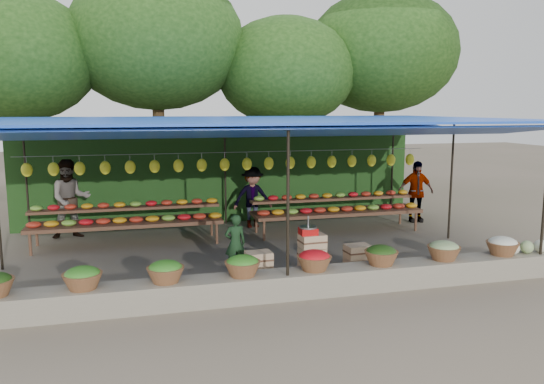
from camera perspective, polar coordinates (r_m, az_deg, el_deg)
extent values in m
plane|color=#655D4A|center=(11.36, -2.48, -6.49)|extent=(60.00, 60.00, 0.00)
cube|color=gray|center=(8.75, 1.40, -9.89)|extent=(10.60, 0.55, 0.40)
cylinder|color=black|center=(8.29, 1.72, -2.35)|extent=(0.05, 0.05, 2.80)
cylinder|color=black|center=(12.95, 18.73, 1.29)|extent=(0.05, 0.05, 2.80)
cylinder|color=black|center=(13.92, -24.93, 1.44)|extent=(0.05, 0.05, 2.80)
cylinder|color=black|center=(13.89, -5.06, 2.23)|extent=(0.05, 0.05, 2.80)
cylinder|color=black|center=(15.43, 12.82, 2.72)|extent=(0.05, 0.05, 2.80)
cube|color=blue|center=(10.94, -2.58, 7.79)|extent=(10.80, 6.60, 0.04)
cube|color=blue|center=(9.01, 0.13, 6.38)|extent=(10.80, 2.19, 0.26)
cube|color=blue|center=(12.91, -4.46, 7.16)|extent=(10.80, 2.19, 0.26)
cylinder|color=#9D9DA2|center=(12.36, -3.92, 4.29)|extent=(9.60, 0.01, 0.01)
ellipsoid|color=#FCFF28|center=(12.36, -24.87, 2.17)|extent=(0.23, 0.17, 0.30)
ellipsoid|color=#FCFF28|center=(12.28, -22.44, 2.29)|extent=(0.23, 0.17, 0.30)
ellipsoid|color=#FCFF28|center=(12.22, -19.98, 2.40)|extent=(0.23, 0.17, 0.30)
ellipsoid|color=#FCFF28|center=(12.18, -17.50, 2.50)|extent=(0.23, 0.17, 0.30)
ellipsoid|color=#FCFF28|center=(12.17, -15.01, 2.61)|extent=(0.23, 0.17, 0.30)
ellipsoid|color=#FCFF28|center=(12.17, -12.52, 2.71)|extent=(0.23, 0.17, 0.30)
ellipsoid|color=#FCFF28|center=(12.21, -10.03, 2.80)|extent=(0.23, 0.17, 0.30)
ellipsoid|color=#FCFF28|center=(12.26, -7.56, 2.88)|extent=(0.23, 0.17, 0.30)
ellipsoid|color=#FCFF28|center=(12.34, -5.12, 2.96)|extent=(0.23, 0.17, 0.30)
ellipsoid|color=#FCFF28|center=(12.43, -2.71, 3.04)|extent=(0.23, 0.17, 0.30)
ellipsoid|color=#FCFF28|center=(12.55, -0.34, 3.11)|extent=(0.23, 0.17, 0.30)
ellipsoid|color=#FCFF28|center=(12.70, 1.98, 3.17)|extent=(0.23, 0.17, 0.30)
ellipsoid|color=#FCFF28|center=(12.86, 4.24, 3.22)|extent=(0.23, 0.17, 0.30)
ellipsoid|color=#FCFF28|center=(13.04, 6.44, 3.27)|extent=(0.23, 0.17, 0.30)
ellipsoid|color=#FCFF28|center=(13.24, 8.59, 3.31)|extent=(0.23, 0.17, 0.30)
ellipsoid|color=#FCFF28|center=(13.45, 10.66, 3.35)|extent=(0.23, 0.17, 0.30)
ellipsoid|color=#FCFF28|center=(13.69, 12.67, 3.38)|extent=(0.23, 0.17, 0.30)
ellipsoid|color=#FCFF28|center=(13.94, 14.61, 3.41)|extent=(0.23, 0.17, 0.30)
ellipsoid|color=#367F21|center=(8.34, -19.73, -8.35)|extent=(0.52, 0.52, 0.23)
ellipsoid|color=#367F21|center=(8.32, -11.40, -8.04)|extent=(0.52, 0.52, 0.23)
ellipsoid|color=#367F21|center=(8.46, -3.19, -7.58)|extent=(0.52, 0.52, 0.23)
ellipsoid|color=red|center=(8.77, 4.58, -7.00)|extent=(0.52, 0.52, 0.23)
ellipsoid|color=#224412|center=(9.22, 11.68, -6.35)|extent=(0.52, 0.52, 0.23)
ellipsoid|color=#8DAA6A|center=(9.80, 18.01, -5.69)|extent=(0.52, 0.52, 0.23)
ellipsoid|color=silver|center=(10.49, 23.56, -5.06)|extent=(0.52, 0.52, 0.23)
cube|color=#254F1C|center=(14.15, -5.22, 1.74)|extent=(10.60, 0.06, 2.50)
cylinder|color=#362413|center=(16.84, -25.71, 4.56)|extent=(0.36, 0.36, 3.97)
ellipsoid|color=black|center=(16.86, -26.30, 12.98)|extent=(4.77, 4.77, 3.69)
cylinder|color=#362413|center=(16.93, -12.04, 6.14)|extent=(0.36, 0.36, 4.48)
ellipsoid|color=black|center=(17.03, -12.36, 15.59)|extent=(5.39, 5.39, 4.17)
cylinder|color=#362413|center=(17.32, 1.43, 5.12)|extent=(0.36, 0.36, 3.71)
ellipsoid|color=black|center=(17.32, 1.47, 12.80)|extent=(4.47, 4.47, 3.45)
cylinder|color=#362413|center=(18.94, 11.38, 6.25)|extent=(0.36, 0.36, 4.35)
ellipsoid|color=black|center=(19.01, 11.65, 14.47)|extent=(5.24, 5.24, 4.05)
cube|color=#502F20|center=(12.26, -15.32, -3.23)|extent=(4.20, 0.95, 0.08)
cube|color=#502F20|center=(12.50, -15.37, -1.69)|extent=(4.20, 0.35, 0.06)
cylinder|color=#502F20|center=(12.12, -24.58, -5.10)|extent=(0.06, 0.06, 0.50)
cylinder|color=#502F20|center=(12.06, -5.96, -4.38)|extent=(0.06, 0.06, 0.50)
cylinder|color=#502F20|center=(12.89, -23.98, -4.25)|extent=(0.06, 0.06, 0.50)
cylinder|color=#502F20|center=(12.83, -6.51, -3.57)|extent=(0.06, 0.06, 0.50)
ellipsoid|color=red|center=(12.27, -24.26, -3.23)|extent=(0.31, 0.26, 0.13)
ellipsoid|color=#73AD35|center=(12.66, -24.01, -1.61)|extent=(0.26, 0.22, 0.12)
ellipsoid|color=orange|center=(12.22, -22.64, -3.18)|extent=(0.31, 0.26, 0.13)
ellipsoid|color=red|center=(12.61, -22.44, -1.55)|extent=(0.26, 0.22, 0.12)
ellipsoid|color=#73AD35|center=(12.17, -21.01, -3.12)|extent=(0.31, 0.26, 0.13)
ellipsoid|color=red|center=(12.56, -20.86, -1.50)|extent=(0.26, 0.22, 0.12)
ellipsoid|color=red|center=(12.14, -19.37, -3.06)|extent=(0.31, 0.26, 0.13)
ellipsoid|color=orange|center=(12.53, -19.27, -1.44)|extent=(0.26, 0.22, 0.12)
ellipsoid|color=red|center=(12.11, -17.72, -3.00)|extent=(0.31, 0.26, 0.13)
ellipsoid|color=red|center=(12.51, -17.67, -1.37)|extent=(0.26, 0.22, 0.12)
ellipsoid|color=orange|center=(12.10, -16.06, -2.94)|extent=(0.31, 0.26, 0.13)
ellipsoid|color=orange|center=(12.49, -16.07, -1.31)|extent=(0.26, 0.22, 0.12)
ellipsoid|color=red|center=(12.09, -14.40, -2.88)|extent=(0.31, 0.26, 0.13)
ellipsoid|color=#73AD35|center=(12.49, -14.47, -1.25)|extent=(0.26, 0.22, 0.12)
ellipsoid|color=orange|center=(12.10, -12.74, -2.81)|extent=(0.31, 0.26, 0.13)
ellipsoid|color=red|center=(12.49, -12.86, -1.18)|extent=(0.26, 0.22, 0.12)
ellipsoid|color=#73AD35|center=(12.12, -11.09, -2.74)|extent=(0.31, 0.26, 0.13)
ellipsoid|color=red|center=(12.51, -11.26, -1.12)|extent=(0.26, 0.22, 0.12)
ellipsoid|color=red|center=(12.14, -9.44, -2.67)|extent=(0.31, 0.26, 0.13)
ellipsoid|color=orange|center=(12.53, -9.66, -1.05)|extent=(0.26, 0.22, 0.12)
ellipsoid|color=red|center=(12.18, -7.80, -2.59)|extent=(0.31, 0.26, 0.13)
ellipsoid|color=red|center=(12.56, -8.07, -0.99)|extent=(0.26, 0.22, 0.12)
ellipsoid|color=orange|center=(12.22, -6.17, -2.52)|extent=(0.31, 0.26, 0.13)
ellipsoid|color=orange|center=(12.61, -6.49, -0.92)|extent=(0.26, 0.22, 0.12)
cube|color=#502F20|center=(13.17, 6.98, -2.14)|extent=(4.20, 0.95, 0.08)
cube|color=#502F20|center=(13.39, 6.53, -0.73)|extent=(4.20, 0.35, 0.06)
cylinder|color=#502F20|center=(12.26, -0.86, -4.10)|extent=(0.06, 0.06, 0.50)
cylinder|color=#502F20|center=(13.71, 15.20, -3.02)|extent=(0.06, 0.06, 0.50)
cylinder|color=#502F20|center=(13.02, -1.71, -3.33)|extent=(0.06, 0.06, 0.50)
cylinder|color=#502F20|center=(14.39, 13.62, -2.39)|extent=(0.06, 0.06, 0.50)
ellipsoid|color=red|center=(12.44, -0.92, -2.26)|extent=(0.31, 0.26, 0.13)
ellipsoid|color=#73AD35|center=(12.82, -1.40, -0.70)|extent=(0.26, 0.22, 0.12)
ellipsoid|color=orange|center=(12.53, 0.64, -2.18)|extent=(0.31, 0.26, 0.13)
ellipsoid|color=red|center=(12.90, 0.11, -0.63)|extent=(0.26, 0.22, 0.12)
ellipsoid|color=#73AD35|center=(12.62, 2.17, -2.10)|extent=(0.31, 0.26, 0.13)
ellipsoid|color=red|center=(13.00, 1.60, -0.57)|extent=(0.26, 0.22, 0.12)
ellipsoid|color=red|center=(12.72, 3.68, -2.02)|extent=(0.31, 0.26, 0.13)
ellipsoid|color=orange|center=(13.10, 3.07, -0.50)|extent=(0.26, 0.22, 0.12)
ellipsoid|color=red|center=(12.84, 5.16, -1.94)|extent=(0.31, 0.26, 0.13)
ellipsoid|color=red|center=(13.21, 4.52, -0.44)|extent=(0.26, 0.22, 0.12)
ellipsoid|color=orange|center=(12.96, 6.62, -1.86)|extent=(0.31, 0.26, 0.13)
ellipsoid|color=orange|center=(13.33, 5.94, -0.37)|extent=(0.26, 0.22, 0.12)
ellipsoid|color=red|center=(13.09, 8.05, -1.78)|extent=(0.31, 0.26, 0.13)
ellipsoid|color=#73AD35|center=(13.45, 7.34, -0.31)|extent=(0.26, 0.22, 0.12)
ellipsoid|color=orange|center=(13.23, 9.45, -1.71)|extent=(0.31, 0.26, 0.13)
ellipsoid|color=red|center=(13.59, 8.70, -0.25)|extent=(0.26, 0.22, 0.12)
ellipsoid|color=#73AD35|center=(13.37, 10.82, -1.63)|extent=(0.31, 0.26, 0.13)
ellipsoid|color=red|center=(13.73, 10.05, -0.19)|extent=(0.26, 0.22, 0.12)
ellipsoid|color=red|center=(13.53, 12.16, -1.55)|extent=(0.31, 0.26, 0.13)
ellipsoid|color=orange|center=(13.88, 11.36, -0.13)|extent=(0.26, 0.22, 0.12)
ellipsoid|color=red|center=(13.69, 13.47, -1.47)|extent=(0.31, 0.26, 0.13)
ellipsoid|color=red|center=(14.03, 12.64, -0.07)|extent=(0.26, 0.22, 0.12)
ellipsoid|color=orange|center=(13.85, 14.74, -1.40)|extent=(0.31, 0.26, 0.13)
ellipsoid|color=orange|center=(14.20, 13.90, -0.01)|extent=(0.26, 0.22, 0.12)
cube|color=tan|center=(9.57, -1.42, -8.68)|extent=(0.47, 0.37, 0.25)
cube|color=tan|center=(9.50, -1.43, -7.19)|extent=(0.47, 0.37, 0.25)
cube|color=tan|center=(9.84, 4.32, -8.21)|extent=(0.47, 0.37, 0.25)
cube|color=tan|center=(9.76, 4.33, -6.75)|extent=(0.47, 0.37, 0.25)
cube|color=tan|center=(9.70, 4.35, -5.27)|extent=(0.47, 0.37, 0.25)
cube|color=tan|center=(10.16, 9.17, -7.74)|extent=(0.47, 0.37, 0.25)
cube|color=tan|center=(10.09, 9.20, -6.33)|extent=(0.47, 0.37, 0.25)
cube|color=red|center=(9.63, 3.91, -4.23)|extent=(0.31, 0.27, 0.12)
cylinder|color=#9D9DA2|center=(9.61, 3.92, -3.79)|extent=(0.33, 0.33, 0.03)
cylinder|color=#9D9DA2|center=(9.59, 3.92, -3.22)|extent=(0.03, 0.03, 0.22)
imported|color=#19371B|center=(9.92, -3.97, -5.52)|extent=(0.40, 0.26, 1.10)
imported|color=slate|center=(13.25, -20.86, -0.71)|extent=(1.02, 0.86, 1.86)
imported|color=slate|center=(13.55, -2.09, -0.57)|extent=(1.01, 0.60, 1.55)
imported|color=slate|center=(14.73, 15.20, 0.06)|extent=(1.01, 0.55, 1.64)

